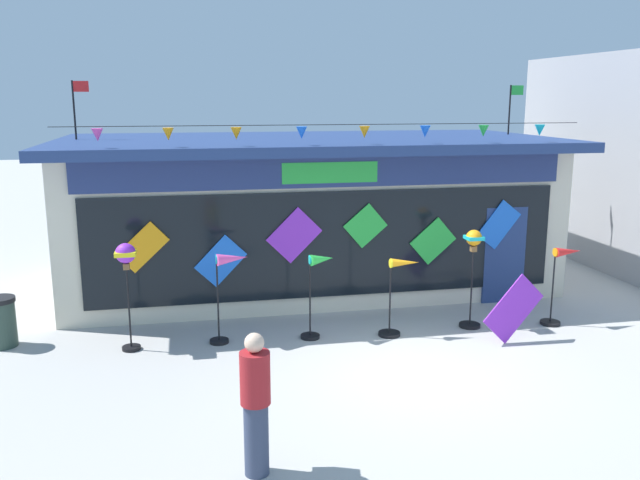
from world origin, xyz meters
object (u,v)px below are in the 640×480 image
at_px(trash_bin, 1,322).
at_px(wind_spinner_right, 473,259).
at_px(person_near_camera, 256,400).
at_px(wind_spinner_center_left, 318,282).
at_px(wind_spinner_far_right, 562,275).
at_px(kite_shop_building, 307,210).
at_px(wind_spinner_far_left, 126,265).
at_px(wind_spinner_left, 229,278).
at_px(wind_spinner_center_right, 398,292).
at_px(display_kite_on_ground, 513,309).

bearing_deg(trash_bin, wind_spinner_right, -4.76).
bearing_deg(person_near_camera, wind_spinner_center_left, 79.50).
bearing_deg(wind_spinner_far_right, kite_shop_building, 136.47).
height_order(kite_shop_building, wind_spinner_far_left, kite_shop_building).
bearing_deg(trash_bin, person_near_camera, -51.39).
xyz_separation_m(wind_spinner_right, wind_spinner_far_right, (1.71, -0.17, -0.35)).
relative_size(kite_shop_building, wind_spinner_left, 6.67).
xyz_separation_m(wind_spinner_center_right, wind_spinner_right, (1.47, 0.14, 0.48)).
bearing_deg(wind_spinner_left, wind_spinner_right, -1.39).
xyz_separation_m(wind_spinner_far_left, wind_spinner_right, (6.10, -0.08, -0.18)).
xyz_separation_m(wind_spinner_far_left, wind_spinner_left, (1.67, 0.03, -0.32)).
xyz_separation_m(kite_shop_building, wind_spinner_far_right, (4.09, -3.89, -0.73)).
bearing_deg(person_near_camera, wind_spinner_right, 52.87).
relative_size(wind_spinner_center_right, trash_bin, 1.63).
bearing_deg(person_near_camera, wind_spinner_center_right, 63.33).
xyz_separation_m(wind_spinner_center_left, wind_spinner_far_right, (4.59, -0.19, -0.07)).
relative_size(wind_spinner_left, wind_spinner_center_left, 1.05).
bearing_deg(wind_spinner_right, wind_spinner_far_right, -5.79).
distance_m(wind_spinner_left, wind_spinner_center_left, 1.55).
bearing_deg(wind_spinner_far_right, wind_spinner_center_right, 179.32).
bearing_deg(wind_spinner_far_right, display_kite_on_ground, -152.49).
distance_m(wind_spinner_left, display_kite_on_ground, 4.96).
bearing_deg(wind_spinner_left, person_near_camera, -90.00).
distance_m(kite_shop_building, display_kite_on_ground, 5.46).
bearing_deg(wind_spinner_center_left, kite_shop_building, 82.32).
height_order(kite_shop_building, trash_bin, kite_shop_building).
height_order(wind_spinner_left, wind_spinner_center_left, wind_spinner_left).
distance_m(wind_spinner_far_right, trash_bin, 10.02).
distance_m(wind_spinner_left, trash_bin, 3.95).
height_order(wind_spinner_far_left, wind_spinner_left, wind_spinner_far_left).
height_order(wind_spinner_right, display_kite_on_ground, wind_spinner_right).
height_order(person_near_camera, display_kite_on_ground, person_near_camera).
bearing_deg(wind_spinner_center_right, wind_spinner_far_left, 177.32).
distance_m(person_near_camera, display_kite_on_ground, 5.84).
height_order(wind_spinner_left, display_kite_on_ground, wind_spinner_left).
xyz_separation_m(wind_spinner_right, display_kite_on_ground, (0.41, -0.85, -0.70)).
relative_size(wind_spinner_far_left, person_near_camera, 1.10).
bearing_deg(trash_bin, wind_spinner_far_right, -4.94).
xyz_separation_m(wind_spinner_left, person_near_camera, (-0.00, -4.22, -0.27)).
xyz_separation_m(wind_spinner_center_left, display_kite_on_ground, (3.29, -0.87, -0.42)).
distance_m(wind_spinner_far_left, wind_spinner_left, 1.70).
distance_m(wind_spinner_center_left, person_near_camera, 4.42).
bearing_deg(wind_spinner_center_right, kite_shop_building, 103.40).
bearing_deg(wind_spinner_far_right, wind_spinner_left, 177.38).
bearing_deg(wind_spinner_left, kite_shop_building, 60.52).
xyz_separation_m(wind_spinner_center_right, trash_bin, (-6.79, 0.82, -0.37)).
relative_size(wind_spinner_center_left, wind_spinner_right, 0.83).
height_order(wind_spinner_center_right, trash_bin, wind_spinner_center_right).
relative_size(wind_spinner_far_left, wind_spinner_left, 1.15).
relative_size(kite_shop_building, wind_spinner_center_right, 7.54).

